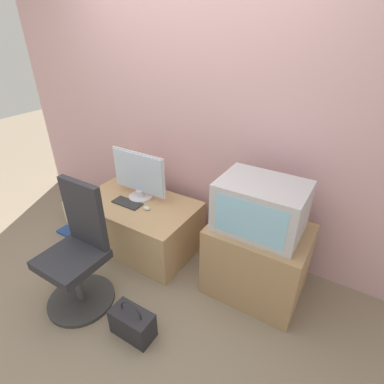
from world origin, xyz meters
TOP-DOWN VIEW (x-y plane):
  - ground_plane at (0.00, 0.00)m, footprint 12.00×12.00m
  - wall_back at (0.00, 1.32)m, footprint 4.40×0.05m
  - desk at (-0.33, 0.85)m, footprint 1.10×0.67m
  - side_stand at (0.84, 0.88)m, footprint 0.72×0.55m
  - main_monitor at (-0.36, 0.94)m, footprint 0.58×0.23m
  - keyboard at (-0.40, 0.79)m, footprint 0.28×0.12m
  - mouse at (-0.18, 0.80)m, footprint 0.06×0.04m
  - crt_tv at (0.82, 0.87)m, footprint 0.60×0.44m
  - office_chair at (-0.27, 0.10)m, footprint 0.51×0.51m
  - cardboard_box_lower at (-1.15, 0.78)m, footprint 0.28×0.17m
  - handbag at (0.28, 0.04)m, footprint 0.31×0.16m
  - book at (-1.10, 0.57)m, footprint 0.21×0.13m

SIDE VIEW (x-z plane):
  - ground_plane at x=0.00m, z-range 0.00..0.00m
  - book at x=-1.10m, z-range 0.00..0.02m
  - handbag at x=0.28m, z-range -0.05..0.27m
  - cardboard_box_lower at x=-1.15m, z-range 0.00..0.25m
  - desk at x=-0.33m, z-range 0.00..0.47m
  - side_stand at x=0.84m, z-range 0.00..0.61m
  - office_chair at x=-0.27m, z-range -0.08..0.91m
  - keyboard at x=-0.40m, z-range 0.47..0.49m
  - mouse at x=-0.18m, z-range 0.47..0.51m
  - main_monitor at x=-0.36m, z-range 0.47..0.93m
  - crt_tv at x=0.82m, z-range 0.61..0.98m
  - wall_back at x=0.00m, z-range 0.00..2.60m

